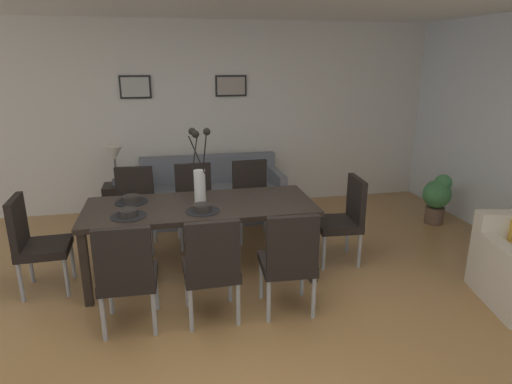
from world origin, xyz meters
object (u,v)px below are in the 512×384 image
at_px(dining_chair_mid_left, 289,258).
at_px(framed_picture_left, 135,87).
at_px(dining_chair_near_right, 135,204).
at_px(dining_chair_head_west, 34,240).
at_px(dining_chair_mid_right, 252,196).
at_px(table_lamp, 114,157).
at_px(centerpiece_vase, 200,176).
at_px(side_table, 119,204).
at_px(framed_picture_center, 231,86).
at_px(dining_chair_head_east, 345,216).
at_px(dining_table, 201,211).
at_px(sofa, 212,197).
at_px(bowl_near_right, 131,198).
at_px(dining_chair_far_left, 212,265).
at_px(dining_chair_far_right, 195,200).
at_px(potted_plant, 437,196).
at_px(bowl_near_left, 128,212).
at_px(bowl_far_left, 202,207).
at_px(dining_chair_near_left, 127,272).

bearing_deg(dining_chair_mid_left, framed_picture_left, 113.26).
bearing_deg(dining_chair_near_right, framed_picture_left, 88.47).
bearing_deg(dining_chair_mid_left, dining_chair_head_west, 158.73).
xyz_separation_m(dining_chair_mid_right, table_lamp, (-1.63, 0.78, 0.38)).
xyz_separation_m(dining_chair_mid_left, centerpiece_vase, (-0.65, 0.87, 0.51)).
distance_m(side_table, framed_picture_center, 2.22).
bearing_deg(side_table, table_lamp, 180.00).
xyz_separation_m(dining_chair_head_east, centerpiece_vase, (-1.50, 0.01, 0.51)).
bearing_deg(dining_table, dining_chair_mid_left, -53.20).
bearing_deg(sofa, dining_chair_mid_left, -81.70).
height_order(dining_chair_near_right, bowl_near_right, dining_chair_near_right).
height_order(bowl_near_right, framed_picture_center, framed_picture_center).
distance_m(dining_chair_mid_left, table_lamp, 3.02).
height_order(dining_chair_far_left, sofa, dining_chair_far_left).
distance_m(dining_chair_far_right, side_table, 1.27).
bearing_deg(bowl_near_right, dining_chair_mid_left, -39.27).
bearing_deg(table_lamp, dining_chair_far_left, -69.32).
bearing_deg(potted_plant, dining_chair_far_left, -152.37).
distance_m(dining_chair_head_west, bowl_near_right, 0.93).
relative_size(bowl_near_left, framed_picture_left, 0.41).
bearing_deg(dining_chair_far_right, dining_chair_head_east, -30.10).
xyz_separation_m(dining_chair_far_left, framed_picture_center, (0.64, 3.00, 1.22)).
bearing_deg(framed_picture_left, dining_chair_far_left, -77.70).
relative_size(dining_chair_far_left, dining_chair_far_right, 1.00).
relative_size(dining_chair_mid_right, dining_chair_head_east, 1.00).
distance_m(dining_chair_head_east, bowl_near_right, 2.19).
distance_m(dining_chair_head_west, centerpiece_vase, 1.61).
height_order(dining_chair_far_right, dining_chair_head_west, same).
xyz_separation_m(dining_chair_far_left, sofa, (0.27, 2.52, -0.23)).
bearing_deg(table_lamp, dining_table, -60.49).
bearing_deg(sofa, dining_chair_far_right, -109.21).
distance_m(dining_chair_far_right, bowl_far_left, 1.10).
bearing_deg(bowl_near_right, potted_plant, 8.72).
bearing_deg(dining_chair_near_left, sofa, 69.70).
relative_size(dining_table, bowl_near_right, 12.94).
bearing_deg(sofa, dining_chair_near_right, -139.07).
distance_m(bowl_near_left, table_lamp, 1.90).
height_order(dining_table, centerpiece_vase, centerpiece_vase).
xyz_separation_m(sofa, potted_plant, (2.86, -0.88, 0.09)).
bearing_deg(dining_chair_near_left, framed_picture_left, 89.94).
height_order(dining_table, dining_chair_far_left, dining_chair_far_left).
distance_m(dining_chair_near_right, side_table, 0.91).
bearing_deg(dining_chair_mid_left, bowl_far_left, 134.34).
xyz_separation_m(dining_chair_far_right, potted_plant, (3.14, -0.08, -0.14)).
relative_size(bowl_near_left, potted_plant, 0.25).
bearing_deg(bowl_near_left, sofa, 63.30).
xyz_separation_m(dining_chair_near_right, dining_chair_far_left, (0.69, -1.68, 0.00)).
distance_m(dining_chair_far_left, potted_plant, 3.54).
xyz_separation_m(dining_table, bowl_near_left, (-0.66, -0.20, 0.11)).
relative_size(bowl_near_left, framed_picture_center, 0.39).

